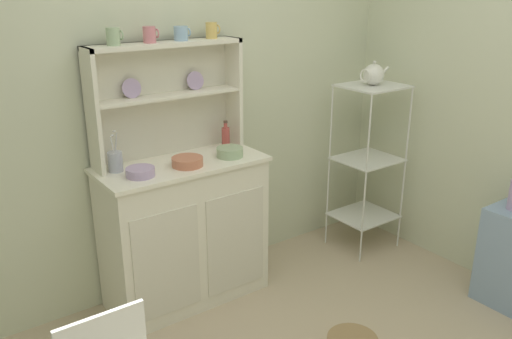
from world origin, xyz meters
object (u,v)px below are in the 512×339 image
(utensil_jar, at_px, (115,161))
(jam_bottle, at_px, (226,137))
(porcelain_teapot, at_px, (373,74))
(bakers_rack, at_px, (368,153))
(cup_sage_0, at_px, (113,37))
(bowl_mixing_large, at_px, (140,172))
(hutch_shelf_unit, at_px, (165,91))
(hutch_cabinet, at_px, (185,230))

(utensil_jar, bearing_deg, jam_bottle, 0.67)
(porcelain_teapot, bearing_deg, utensil_jar, 172.52)
(bakers_rack, height_order, utensil_jar, bakers_rack)
(cup_sage_0, relative_size, bowl_mixing_large, 0.59)
(hutch_shelf_unit, xyz_separation_m, utensil_jar, (-0.36, -0.08, -0.33))
(cup_sage_0, height_order, bowl_mixing_large, cup_sage_0)
(hutch_cabinet, relative_size, jam_bottle, 5.64)
(hutch_cabinet, distance_m, jam_bottle, 0.62)
(hutch_shelf_unit, bearing_deg, utensil_jar, -166.76)
(hutch_cabinet, distance_m, bakers_rack, 1.43)
(bowl_mixing_large, bearing_deg, bakers_rack, -2.69)
(hutch_shelf_unit, bearing_deg, bowl_mixing_large, -140.32)
(porcelain_teapot, bearing_deg, hutch_cabinet, 173.76)
(hutch_cabinet, height_order, bakers_rack, bakers_rack)
(hutch_shelf_unit, bearing_deg, hutch_cabinet, -90.00)
(hutch_cabinet, relative_size, utensil_jar, 4.34)
(bakers_rack, distance_m, porcelain_teapot, 0.56)
(bakers_rack, xyz_separation_m, bowl_mixing_large, (-1.68, 0.08, 0.19))
(cup_sage_0, bearing_deg, porcelain_teapot, -9.26)
(bowl_mixing_large, bearing_deg, utensil_jar, 116.62)
(bakers_rack, height_order, porcelain_teapot, porcelain_teapot)
(cup_sage_0, bearing_deg, hutch_cabinet, -22.76)
(porcelain_teapot, bearing_deg, bowl_mixing_large, 177.30)
(hutch_shelf_unit, height_order, utensil_jar, hutch_shelf_unit)
(hutch_cabinet, relative_size, cup_sage_0, 10.84)
(bowl_mixing_large, distance_m, jam_bottle, 0.67)
(hutch_cabinet, height_order, bowl_mixing_large, bowl_mixing_large)
(porcelain_teapot, bearing_deg, cup_sage_0, 170.74)
(hutch_shelf_unit, xyz_separation_m, cup_sage_0, (-0.29, -0.04, 0.32))
(hutch_cabinet, bearing_deg, jam_bottle, 13.47)
(hutch_cabinet, distance_m, bowl_mixing_large, 0.54)
(hutch_shelf_unit, height_order, porcelain_teapot, hutch_shelf_unit)
(bowl_mixing_large, xyz_separation_m, jam_bottle, (0.64, 0.16, 0.05))
(hutch_cabinet, xyz_separation_m, bakers_rack, (1.40, -0.15, 0.26))
(hutch_shelf_unit, relative_size, bakers_rack, 0.76)
(cup_sage_0, distance_m, porcelain_teapot, 1.74)
(hutch_cabinet, height_order, porcelain_teapot, porcelain_teapot)
(hutch_shelf_unit, bearing_deg, bakers_rack, -12.72)
(bowl_mixing_large, relative_size, jam_bottle, 0.88)
(bakers_rack, bearing_deg, bowl_mixing_large, 177.31)
(cup_sage_0, bearing_deg, jam_bottle, -3.16)
(bowl_mixing_large, bearing_deg, hutch_shelf_unit, 39.68)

